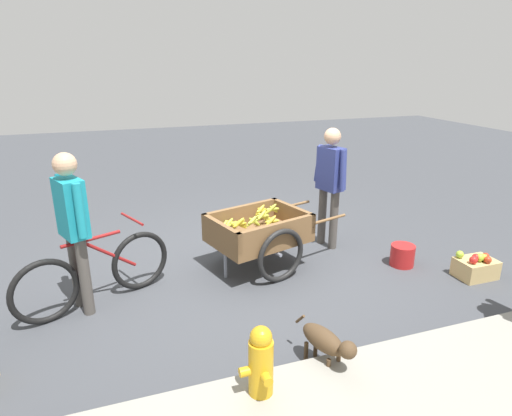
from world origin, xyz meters
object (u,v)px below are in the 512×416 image
Objects in this scene: fruit_cart at (258,234)px; fire_hydrant at (261,368)px; vendor_person at (330,177)px; cyclist_person at (73,220)px; plastic_bucket at (402,255)px; dog at (326,342)px; bicycle at (96,273)px; mixed_fruit_crate at (476,267)px.

fruit_cart is 2.68× the size of fire_hydrant.
vendor_person is (-1.10, -0.31, 0.53)m from fruit_cart.
plastic_bucket is (-3.69, 0.21, -0.84)m from cyclist_person.
plastic_bucket is at bearing -141.83° from dog.
fire_hydrant is (0.74, 2.15, -0.10)m from fruit_cart.
bicycle reaches higher than dog.
vendor_person is 3.16m from cyclist_person.
bicycle is 0.95× the size of cyclist_person.
mixed_fruit_crate is at bearing -160.12° from dog.
bicycle is at bearing -156.55° from cyclist_person.
bicycle reaches higher than fire_hydrant.
fruit_cart reaches higher than dog.
fire_hydrant is at bearing 17.54° from dog.
fruit_cart is at bearing -171.83° from bicycle.
vendor_person is 2.66m from dog.
vendor_person is 2.40× the size of fire_hydrant.
bicycle is at bearing -4.39° from plastic_bucket.
dog is 0.97× the size of fire_hydrant.
vendor_person is 3.65× the size of mixed_fruit_crate.
dog is (0.11, 1.95, -0.17)m from fruit_cart.
bicycle is at bearing -11.09° from mixed_fruit_crate.
fruit_cart is at bearing -17.64° from plastic_bucket.
fire_hydrant is (-1.26, 1.83, -0.64)m from cyclist_person.
mixed_fruit_crate is (-2.41, -0.87, -0.14)m from dog.
dog is at bearing 19.88° from mixed_fruit_crate.
cyclist_person is at bearing 11.69° from vendor_person.
cyclist_person is 2.48× the size of dog.
mixed_fruit_crate is at bearing 170.04° from cyclist_person.
fruit_cart is 6.13× the size of plastic_bucket.
mixed_fruit_crate reaches higher than plastic_bucket.
vendor_person reaches higher than bicycle.
vendor_person is 2.46× the size of dog.
cyclist_person reaches higher than dog.
bicycle is 3.52× the size of mixed_fruit_crate.
cyclist_person is 5.54× the size of plastic_bucket.
fire_hydrant is at bearing 71.12° from fruit_cart.
bicycle reaches higher than plastic_bucket.
mixed_fruit_crate is (-0.61, 0.54, -0.00)m from plastic_bucket.
vendor_person is 3.07m from bicycle.
dog reaches higher than plastic_bucket.
cyclist_person is at bearing 23.45° from bicycle.
dog is at bearing 136.03° from bicycle.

